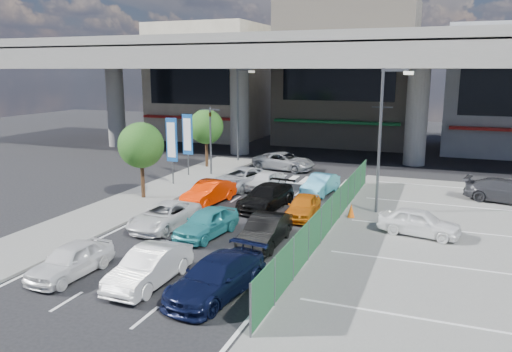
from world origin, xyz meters
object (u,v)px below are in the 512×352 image
at_px(traffic_light_right, 381,121).
at_px(van_white_back_left, 71,260).
at_px(crossing_wagon_silver, 284,161).
at_px(minivan_navy_back, 217,277).
at_px(hatch_black_mid_right, 265,231).
at_px(sedan_black_mid, 266,197).
at_px(taxi_orange_right, 303,206).
at_px(parked_sedan_white, 419,222).
at_px(traffic_light_left, 210,124).
at_px(sedan_white_front_mid, 265,181).
at_px(street_lamp_left, 240,107).
at_px(sedan_white_mid_left, 164,216).
at_px(hatch_white_back_mid, 149,267).
at_px(wagon_silver_front_left, 240,178).
at_px(tree_far, 206,127).
at_px(signboard_near, 172,142).
at_px(kei_truck_front_right, 320,184).
at_px(signboard_far, 188,136).
at_px(taxi_teal_mid, 207,222).
at_px(parked_sedan_dgrey, 507,191).
at_px(tree_near, 141,145).
at_px(traffic_cone, 351,211).
at_px(taxi_orange_left, 209,193).
at_px(street_lamp_right, 384,129).

height_order(traffic_light_right, van_white_back_left, traffic_light_right).
bearing_deg(crossing_wagon_silver, minivan_navy_back, -160.65).
xyz_separation_m(hatch_black_mid_right, sedan_black_mid, (-2.07, 5.86, 0.00)).
xyz_separation_m(taxi_orange_right, parked_sedan_white, (6.09, -1.03, 0.09)).
bearing_deg(sedan_black_mid, crossing_wagon_silver, 110.46).
height_order(traffic_light_left, sedan_white_front_mid, traffic_light_left).
bearing_deg(street_lamp_left, sedan_white_mid_left, -79.10).
relative_size(hatch_white_back_mid, wagon_silver_front_left, 0.84).
distance_m(tree_far, van_white_back_left, 22.31).
distance_m(signboard_near, sedan_white_mid_left, 9.91).
bearing_deg(signboard_near, kei_truck_front_right, 6.72).
bearing_deg(traffic_light_right, hatch_black_mid_right, -97.25).
bearing_deg(signboard_far, minivan_navy_back, -58.81).
xyz_separation_m(street_lamp_left, taxi_teal_mid, (6.18, -18.94, -4.08)).
height_order(traffic_light_right, parked_sedan_dgrey, traffic_light_right).
bearing_deg(taxi_teal_mid, tree_near, 151.39).
bearing_deg(traffic_light_right, parked_sedan_white, -76.31).
xyz_separation_m(tree_far, taxi_orange_right, (11.18, -10.78, -2.76)).
height_order(sedan_black_mid, sedan_white_front_mid, sedan_black_mid).
bearing_deg(traffic_cone, sedan_black_mid, 177.50).
relative_size(taxi_orange_left, parked_sedan_white, 1.09).
xyz_separation_m(minivan_navy_back, traffic_cone, (2.79, 11.15, -0.25)).
bearing_deg(van_white_back_left, tree_far, 104.83).
relative_size(sedan_black_mid, sedan_white_front_mid, 1.29).
relative_size(traffic_light_right, tree_far, 1.08).
relative_size(sedan_black_mid, parked_sedan_white, 1.23).
height_order(street_lamp_left, tree_far, street_lamp_left).
bearing_deg(hatch_black_mid_right, street_lamp_left, 114.71).
height_order(street_lamp_left, van_white_back_left, street_lamp_left).
distance_m(wagon_silver_front_left, parked_sedan_white, 13.40).
distance_m(street_lamp_left, tree_far, 4.04).
height_order(hatch_white_back_mid, sedan_black_mid, same).
distance_m(hatch_white_back_mid, kei_truck_front_right, 16.12).
xyz_separation_m(tree_near, parked_sedan_white, (16.47, -1.30, -2.67)).
distance_m(traffic_light_right, wagon_silver_front_left, 13.31).
bearing_deg(signboard_far, traffic_light_right, 31.43).
bearing_deg(sedan_white_front_mid, street_lamp_left, 130.66).
xyz_separation_m(signboard_far, taxi_teal_mid, (7.45, -11.94, -2.37)).
distance_m(street_lamp_right, sedan_white_mid_left, 12.59).
bearing_deg(street_lamp_right, taxi_orange_right, -149.00).
relative_size(traffic_light_right, wagon_silver_front_left, 1.05).
bearing_deg(van_white_back_left, taxi_orange_right, 61.82).
relative_size(traffic_light_left, parked_sedan_dgrey, 1.08).
bearing_deg(taxi_orange_right, hatch_white_back_mid, -109.52).
xyz_separation_m(tree_near, kei_truck_front_right, (10.01, 5.20, -2.74)).
height_order(street_lamp_left, minivan_navy_back, street_lamp_left).
xyz_separation_m(minivan_navy_back, parked_sedan_white, (6.40, 9.34, 0.03)).
relative_size(traffic_light_left, van_white_back_left, 1.35).
bearing_deg(tree_near, street_lamp_right, 8.03).
bearing_deg(sedan_black_mid, street_lamp_right, 19.35).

